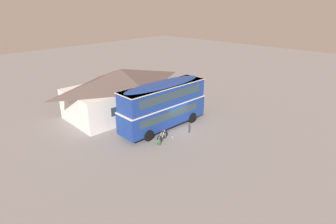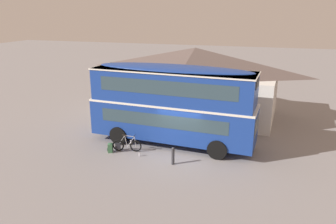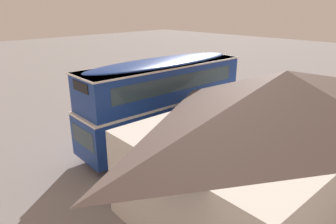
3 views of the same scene
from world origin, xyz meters
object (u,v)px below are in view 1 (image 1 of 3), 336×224
(backpack_on_ground, at_px, (159,142))
(kerb_bollard, at_px, (189,128))
(water_bottle_clear_plastic, at_px, (172,137))
(double_decker_bus, at_px, (164,103))
(touring_bicycle, at_px, (162,137))

(backpack_on_ground, height_order, kerb_bollard, kerb_bollard)
(water_bottle_clear_plastic, bearing_deg, double_decker_bus, 62.05)
(touring_bicycle, distance_m, kerb_bollard, 3.16)
(touring_bicycle, bearing_deg, water_bottle_clear_plastic, -21.91)
(double_decker_bus, relative_size, water_bottle_clear_plastic, 37.40)
(touring_bicycle, relative_size, kerb_bollard, 1.74)
(backpack_on_ground, xyz_separation_m, water_bottle_clear_plastic, (1.79, -0.01, -0.17))
(double_decker_bus, distance_m, backpack_on_ground, 4.46)
(double_decker_bus, xyz_separation_m, backpack_on_ground, (-3.01, -2.30, -2.35))
(backpack_on_ground, distance_m, water_bottle_clear_plastic, 1.80)
(touring_bicycle, relative_size, backpack_on_ground, 2.98)
(backpack_on_ground, relative_size, kerb_bollard, 0.58)
(double_decker_bus, distance_m, water_bottle_clear_plastic, 3.63)
(double_decker_bus, xyz_separation_m, kerb_bollard, (0.84, -2.70, -2.14))
(touring_bicycle, bearing_deg, kerb_bollard, -14.44)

